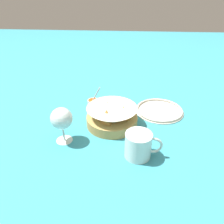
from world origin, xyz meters
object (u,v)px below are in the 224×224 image
sauce_cup (93,103)px  wine_glass (62,119)px  food_basket (112,117)px  beer_mug (139,146)px  side_plate (159,110)px

sauce_cup → wine_glass: size_ratio=0.75×
food_basket → sauce_cup: bearing=125.1°
wine_glass → beer_mug: (0.27, -0.06, -0.05)m
wine_glass → beer_mug: 0.29m
sauce_cup → beer_mug: bearing=-58.1°
sauce_cup → wine_glass: bearing=-105.3°
food_basket → side_plate: 0.24m
side_plate → beer_mug: bearing=-109.2°
side_plate → food_basket: bearing=-149.9°
food_basket → wine_glass: wine_glass is taller
food_basket → side_plate: bearing=30.1°
sauce_cup → wine_glass: (-0.07, -0.26, 0.07)m
wine_glass → sauce_cup: bearing=74.7°
beer_mug → side_plate: size_ratio=0.58×
food_basket → sauce_cup: size_ratio=2.02×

